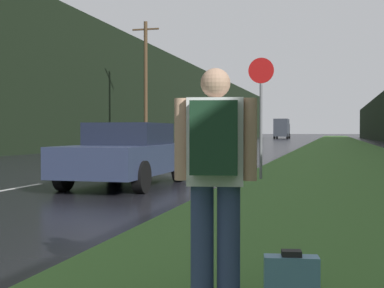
{
  "coord_description": "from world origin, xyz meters",
  "views": [
    {
      "loc": [
        6.54,
        -1.83,
        1.21
      ],
      "look_at": [
        2.42,
        13.78,
        0.84
      ],
      "focal_mm": 50.0,
      "sensor_mm": 36.0,
      "label": 1
    }
  ],
  "objects_px": {
    "hitchhiker_with_backpack": "(215,170)",
    "car_passing_near": "(127,154)",
    "stop_sign": "(261,106)",
    "suitcase": "(291,281)",
    "delivery_truck": "(282,128)"
  },
  "relations": [
    {
      "from": "hitchhiker_with_backpack",
      "to": "car_passing_near",
      "type": "relative_size",
      "value": 0.39
    },
    {
      "from": "stop_sign",
      "to": "hitchhiker_with_backpack",
      "type": "bearing_deg",
      "value": -84.34
    },
    {
      "from": "suitcase",
      "to": "car_passing_near",
      "type": "distance_m",
      "value": 8.62
    },
    {
      "from": "hitchhiker_with_backpack",
      "to": "car_passing_near",
      "type": "height_order",
      "value": "hitchhiker_with_backpack"
    },
    {
      "from": "stop_sign",
      "to": "hitchhiker_with_backpack",
      "type": "xyz_separation_m",
      "value": [
        0.98,
        -9.88,
        -0.9
      ]
    },
    {
      "from": "suitcase",
      "to": "car_passing_near",
      "type": "height_order",
      "value": "car_passing_near"
    },
    {
      "from": "delivery_truck",
      "to": "suitcase",
      "type": "bearing_deg",
      "value": -84.72
    },
    {
      "from": "delivery_truck",
      "to": "stop_sign",
      "type": "bearing_deg",
      "value": -85.13
    },
    {
      "from": "car_passing_near",
      "to": "delivery_truck",
      "type": "xyz_separation_m",
      "value": [
        -4.16,
        82.82,
        1.09
      ]
    },
    {
      "from": "car_passing_near",
      "to": "delivery_truck",
      "type": "height_order",
      "value": "delivery_truck"
    },
    {
      "from": "hitchhiker_with_backpack",
      "to": "car_passing_near",
      "type": "bearing_deg",
      "value": 106.14
    },
    {
      "from": "car_passing_near",
      "to": "suitcase",
      "type": "bearing_deg",
      "value": 119.17
    },
    {
      "from": "suitcase",
      "to": "delivery_truck",
      "type": "distance_m",
      "value": 90.73
    },
    {
      "from": "hitchhiker_with_backpack",
      "to": "car_passing_near",
      "type": "distance_m",
      "value": 8.46
    },
    {
      "from": "hitchhiker_with_backpack",
      "to": "delivery_truck",
      "type": "bearing_deg",
      "value": 85.29
    }
  ]
}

